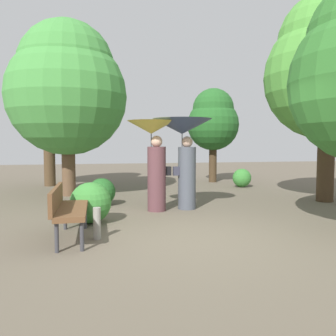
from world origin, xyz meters
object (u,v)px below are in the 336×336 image
(person_left, at_px, (154,150))
(person_right, at_px, (184,141))
(park_bench, at_px, (67,207))
(tree_near_left, at_px, (67,87))
(tree_far_back, at_px, (329,66))
(path_marker_post, at_px, (97,223))
(tree_mid_left, at_px, (48,96))
(tree_mid_right, at_px, (213,120))

(person_left, distance_m, person_right, 0.72)
(person_right, distance_m, park_bench, 3.35)
(tree_near_left, bearing_deg, tree_far_back, -19.46)
(path_marker_post, bearing_deg, tree_mid_left, 102.39)
(person_right, distance_m, tree_near_left, 4.08)
(tree_far_back, relative_size, path_marker_post, 10.54)
(person_left, relative_size, path_marker_post, 3.96)
(tree_mid_right, bearing_deg, tree_mid_left, -179.69)
(tree_far_back, height_order, path_marker_post, tree_far_back)
(park_bench, height_order, tree_mid_left, tree_mid_left)
(park_bench, bearing_deg, tree_near_left, 3.86)
(tree_mid_left, bearing_deg, person_right, -55.38)
(tree_far_back, bearing_deg, tree_mid_right, 106.31)
(tree_mid_right, bearing_deg, person_right, -115.22)
(tree_near_left, xyz_separation_m, tree_mid_right, (5.15, 2.52, -0.70))
(person_right, xyz_separation_m, path_marker_post, (-1.94, -2.18, -1.30))
(tree_near_left, relative_size, path_marker_post, 9.77)
(person_left, xyz_separation_m, tree_mid_right, (3.13, 5.25, 1.01))
(tree_mid_left, relative_size, tree_far_back, 0.88)
(person_left, distance_m, tree_near_left, 3.80)
(tree_near_left, bearing_deg, tree_mid_right, 26.05)
(tree_far_back, distance_m, path_marker_post, 7.07)
(park_bench, relative_size, tree_mid_right, 0.42)
(person_left, relative_size, tree_mid_left, 0.43)
(tree_near_left, relative_size, tree_mid_right, 1.38)
(person_left, relative_size, tree_near_left, 0.41)
(tree_far_back, bearing_deg, tree_near_left, 160.54)
(person_right, distance_m, tree_mid_left, 6.43)
(path_marker_post, bearing_deg, person_left, 59.43)
(tree_mid_right, relative_size, tree_far_back, 0.67)
(tree_far_back, bearing_deg, person_left, -174.81)
(tree_mid_right, relative_size, path_marker_post, 7.07)
(park_bench, distance_m, tree_mid_right, 8.92)
(person_left, height_order, path_marker_post, person_left)
(person_left, relative_size, person_right, 0.97)
(tree_mid_right, bearing_deg, tree_near_left, -153.95)
(park_bench, distance_m, tree_near_left, 5.40)
(person_right, bearing_deg, tree_mid_right, -33.10)
(person_right, relative_size, tree_mid_right, 0.58)
(tree_near_left, distance_m, tree_mid_right, 5.77)
(tree_mid_left, distance_m, path_marker_post, 8.02)
(park_bench, bearing_deg, tree_mid_right, -33.59)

